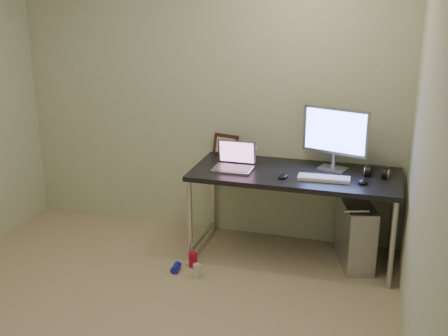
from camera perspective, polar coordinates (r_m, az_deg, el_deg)
floor at (r=3.96m, az=-9.72°, el=-15.90°), size 3.50×3.50×0.00m
wall_back at (r=5.00m, az=-1.78°, el=7.19°), size 3.50×0.02×2.50m
wall_right at (r=3.08m, az=19.69°, el=-0.90°), size 0.02×3.50×2.50m
desk at (r=4.61m, az=7.20°, el=-1.31°), size 1.68×0.73×0.75m
tower_computer at (r=4.72m, az=13.21°, el=-6.54°), size 0.36×0.55×0.56m
cable_a at (r=4.96m, az=12.98°, el=-3.61°), size 0.01×0.16×0.69m
cable_b at (r=4.95m, az=13.99°, el=-4.00°), size 0.02×0.11×0.71m
can_red at (r=4.64m, az=-3.16°, el=-9.27°), size 0.07×0.07×0.13m
can_white at (r=4.48m, az=-2.76°, el=-10.41°), size 0.08×0.08×0.12m
can_blue at (r=4.60m, az=-4.91°, el=-10.06°), size 0.07×0.12×0.06m
laptop at (r=4.63m, az=1.06°, el=0.58°), size 0.32×0.26×0.22m
monitor at (r=4.62m, az=11.22°, el=3.43°), size 0.54×0.22×0.52m
keyboard at (r=4.44m, az=10.11°, el=-1.03°), size 0.41×0.15×0.02m
mouse_right at (r=4.42m, az=13.94°, el=-1.25°), size 0.09×0.13×0.04m
mouse_left at (r=4.44m, az=6.04°, el=-0.76°), size 0.09×0.13×0.04m
headphones at (r=4.60m, az=15.27°, el=-0.47°), size 0.19×0.12×0.12m
picture_frame at (r=4.97m, az=0.16°, el=2.35°), size 0.25×0.12×0.19m
webcam at (r=4.88m, az=3.14°, el=1.88°), size 0.04×0.03×0.11m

